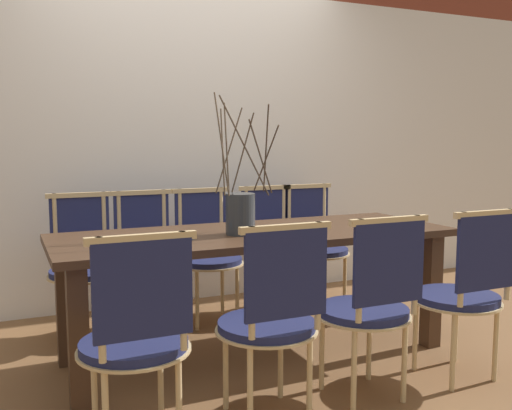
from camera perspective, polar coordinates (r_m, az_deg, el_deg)
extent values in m
plane|color=brown|center=(3.42, 0.00, -14.72)|extent=(16.00, 16.00, 0.00)
cube|color=white|center=(4.39, -6.92, 5.84)|extent=(12.00, 0.06, 2.37)
cube|color=#422B1C|center=(3.23, 0.00, -3.00)|extent=(2.24, 0.81, 0.04)
cube|color=#422B1C|center=(2.77, -17.35, -12.67)|extent=(0.09, 0.09, 0.68)
cube|color=#422B1C|center=(3.60, 17.13, -8.17)|extent=(0.09, 0.09, 0.68)
cube|color=#422B1C|center=(3.34, -18.58, -9.39)|extent=(0.09, 0.09, 0.68)
cube|color=#422B1C|center=(4.05, 11.55, -6.36)|extent=(0.09, 0.09, 0.68)
cylinder|color=#1E234C|center=(2.40, -12.10, -13.46)|extent=(0.43, 0.43, 0.04)
cylinder|color=tan|center=(2.41, -12.09, -13.98)|extent=(0.46, 0.46, 0.01)
cylinder|color=tan|center=(2.59, -15.86, -17.29)|extent=(0.03, 0.03, 0.41)
cylinder|color=tan|center=(2.64, -9.52, -16.66)|extent=(0.03, 0.03, 0.41)
cylinder|color=tan|center=(2.39, -7.71, -19.20)|extent=(0.03, 0.03, 0.41)
cylinder|color=tan|center=(2.13, -15.27, -9.21)|extent=(0.03, 0.03, 0.46)
cylinder|color=tan|center=(2.19, -7.30, -8.56)|extent=(0.03, 0.03, 0.46)
cube|color=#1E234C|center=(2.15, -11.21, -8.34)|extent=(0.37, 0.02, 0.37)
cube|color=tan|center=(2.11, -11.35, -3.27)|extent=(0.41, 0.03, 0.03)
cylinder|color=#1E234C|center=(2.58, 1.06, -11.89)|extent=(0.43, 0.43, 0.04)
cylinder|color=tan|center=(2.59, 1.06, -12.39)|extent=(0.46, 0.46, 0.01)
cylinder|color=tan|center=(2.73, -3.06, -15.81)|extent=(0.03, 0.03, 0.41)
cylinder|color=tan|center=(2.83, 2.47, -14.92)|extent=(0.03, 0.03, 0.41)
cylinder|color=tan|center=(2.49, -0.60, -18.10)|extent=(0.03, 0.03, 0.41)
cylinder|color=tan|center=(2.60, 5.38, -16.97)|extent=(0.03, 0.03, 0.41)
cylinder|color=tan|center=(2.29, -0.43, -7.86)|extent=(0.03, 0.03, 0.46)
cylinder|color=tan|center=(2.42, 6.23, -7.08)|extent=(0.03, 0.03, 0.46)
cube|color=#1E234C|center=(2.34, 3.06, -6.95)|extent=(0.37, 0.02, 0.37)
cube|color=tan|center=(2.31, 3.03, -2.30)|extent=(0.41, 0.03, 0.03)
cylinder|color=#1E234C|center=(2.83, 10.66, -10.35)|extent=(0.43, 0.43, 0.04)
cylinder|color=tan|center=(2.83, 10.65, -10.80)|extent=(0.46, 0.46, 0.01)
cylinder|color=tan|center=(2.94, 6.60, -14.17)|extent=(0.03, 0.03, 0.41)
cylinder|color=tan|center=(3.08, 11.25, -13.23)|extent=(0.03, 0.03, 0.41)
cylinder|color=tan|center=(2.72, 9.77, -16.01)|extent=(0.03, 0.03, 0.41)
cylinder|color=tan|center=(2.87, 14.62, -14.84)|extent=(0.03, 0.03, 0.41)
cylinder|color=tan|center=(2.53, 10.32, -6.55)|extent=(0.03, 0.03, 0.46)
cylinder|color=tan|center=(2.71, 15.66, -5.81)|extent=(0.03, 0.03, 0.46)
cube|color=#1E234C|center=(2.61, 13.17, -5.70)|extent=(0.37, 0.02, 0.37)
cube|color=tan|center=(2.58, 13.21, -1.52)|extent=(0.41, 0.03, 0.03)
cylinder|color=#1E234C|center=(3.18, 19.39, -8.68)|extent=(0.43, 0.43, 0.04)
cylinder|color=tan|center=(3.19, 19.38, -9.08)|extent=(0.46, 0.46, 0.01)
cylinder|color=tan|center=(3.26, 15.64, -12.26)|extent=(0.03, 0.03, 0.41)
cylinder|color=tan|center=(3.44, 19.35, -11.38)|extent=(0.03, 0.03, 0.41)
cylinder|color=tan|center=(3.06, 19.12, -13.64)|extent=(0.03, 0.03, 0.41)
cylinder|color=tan|center=(3.25, 22.85, -12.59)|extent=(0.03, 0.03, 0.41)
cylinder|color=tan|center=(2.89, 19.90, -5.18)|extent=(0.03, 0.03, 0.46)
cylinder|color=tan|center=(3.11, 23.96, -4.55)|extent=(0.03, 0.03, 0.46)
cube|color=#1E234C|center=(2.99, 22.09, -4.44)|extent=(0.37, 0.02, 0.37)
cube|color=tan|center=(2.97, 22.19, -0.79)|extent=(0.41, 0.03, 0.03)
cylinder|color=#1E234C|center=(3.72, -16.69, -6.39)|extent=(0.43, 0.43, 0.04)
cylinder|color=tan|center=(3.72, -16.68, -6.74)|extent=(0.46, 0.46, 0.01)
cylinder|color=tan|center=(3.66, -14.05, -10.11)|extent=(0.03, 0.03, 0.41)
cylinder|color=tan|center=(3.62, -18.53, -10.42)|extent=(0.03, 0.03, 0.41)
cylinder|color=tan|center=(3.92, -14.79, -8.97)|extent=(0.03, 0.03, 0.41)
cylinder|color=tan|center=(3.89, -18.95, -9.24)|extent=(0.03, 0.03, 0.41)
cylinder|color=tan|center=(3.87, -14.94, -2.09)|extent=(0.03, 0.03, 0.46)
cylinder|color=tan|center=(3.84, -19.43, -2.33)|extent=(0.03, 0.03, 0.46)
cube|color=#1E234C|center=(3.85, -17.19, -1.86)|extent=(0.37, 0.02, 0.37)
cube|color=tan|center=(3.82, -17.28, 0.97)|extent=(0.41, 0.03, 0.03)
cylinder|color=#1E234C|center=(3.78, -10.62, -5.98)|extent=(0.43, 0.43, 0.04)
cylinder|color=tan|center=(3.79, -10.62, -6.33)|extent=(0.46, 0.46, 0.01)
cylinder|color=tan|center=(3.74, -7.90, -9.58)|extent=(0.03, 0.03, 0.41)
cylinder|color=tan|center=(3.68, -12.20, -9.96)|extent=(0.03, 0.03, 0.41)
cylinder|color=tan|center=(4.00, -9.05, -8.51)|extent=(0.03, 0.03, 0.41)
cylinder|color=tan|center=(3.94, -13.06, -8.84)|extent=(0.03, 0.03, 0.41)
cylinder|color=tan|center=(3.95, -9.18, -1.77)|extent=(0.03, 0.03, 0.46)
cylinder|color=tan|center=(3.89, -13.52, -2.02)|extent=(0.03, 0.03, 0.46)
cube|color=#1E234C|center=(3.92, -11.36, -1.55)|extent=(0.37, 0.02, 0.37)
cube|color=tan|center=(3.89, -11.41, 1.23)|extent=(0.41, 0.03, 0.03)
cylinder|color=#1E234C|center=(3.90, -4.63, -5.52)|extent=(0.43, 0.43, 0.04)
cylinder|color=tan|center=(3.90, -4.62, -5.85)|extent=(0.46, 0.46, 0.01)
cylinder|color=tan|center=(3.87, -1.89, -8.95)|extent=(0.03, 0.03, 0.41)
cylinder|color=tan|center=(3.78, -5.92, -9.38)|extent=(0.03, 0.03, 0.41)
cylinder|color=tan|center=(4.13, -3.39, -7.98)|extent=(0.03, 0.03, 0.41)
cylinder|color=tan|center=(4.04, -7.18, -8.35)|extent=(0.03, 0.03, 0.41)
cylinder|color=tan|center=(4.08, -3.51, -1.44)|extent=(0.03, 0.03, 0.46)
cylinder|color=tan|center=(3.98, -7.61, -1.68)|extent=(0.03, 0.03, 0.46)
cube|color=#1E234C|center=(4.03, -5.56, -1.23)|extent=(0.37, 0.02, 0.37)
cube|color=tan|center=(4.00, -5.57, 1.48)|extent=(0.41, 0.03, 0.03)
cylinder|color=#1E234C|center=(4.09, 1.99, -4.93)|extent=(0.43, 0.43, 0.04)
cylinder|color=tan|center=(4.09, 1.99, -5.25)|extent=(0.46, 0.46, 0.01)
cylinder|color=tan|center=(4.08, 4.66, -8.16)|extent=(0.03, 0.03, 0.41)
cylinder|color=tan|center=(3.96, 1.03, -8.61)|extent=(0.03, 0.03, 0.41)
cylinder|color=tan|center=(4.32, 2.85, -7.30)|extent=(0.03, 0.03, 0.41)
cylinder|color=tan|center=(4.21, -0.62, -7.69)|extent=(0.03, 0.03, 0.41)
cylinder|color=tan|center=(4.28, 2.75, -1.06)|extent=(0.03, 0.03, 0.46)
cylinder|color=tan|center=(4.15, -1.00, -1.29)|extent=(0.03, 0.03, 0.46)
cube|color=#1E234C|center=(4.21, 0.88, -0.86)|extent=(0.37, 0.02, 0.37)
cube|color=tan|center=(4.19, 0.91, 1.74)|extent=(0.41, 0.03, 0.03)
cylinder|color=#1E234C|center=(4.25, 6.27, -4.51)|extent=(0.43, 0.43, 0.04)
cylinder|color=tan|center=(4.26, 6.27, -4.82)|extent=(0.46, 0.46, 0.01)
cylinder|color=tan|center=(4.26, 8.86, -7.60)|extent=(0.03, 0.03, 0.41)
cylinder|color=tan|center=(4.11, 5.52, -8.05)|extent=(0.03, 0.03, 0.41)
cylinder|color=tan|center=(4.49, 6.89, -6.82)|extent=(0.03, 0.03, 0.41)
cylinder|color=tan|center=(4.35, 3.67, -7.21)|extent=(0.03, 0.03, 0.41)
cylinder|color=tan|center=(4.45, 6.80, -0.80)|extent=(0.03, 0.03, 0.46)
cylinder|color=tan|center=(4.30, 3.32, -1.02)|extent=(0.03, 0.03, 0.46)
cube|color=#1E234C|center=(4.37, 5.06, -0.61)|extent=(0.37, 0.02, 0.37)
cube|color=tan|center=(4.35, 5.12, 1.89)|extent=(0.41, 0.03, 0.03)
cylinder|color=#33383D|center=(3.11, -1.57, -0.90)|extent=(0.16, 0.16, 0.22)
cylinder|color=#473828|center=(3.07, -3.35, 5.40)|extent=(0.06, 0.19, 0.46)
cylinder|color=#473828|center=(3.02, 0.49, 4.76)|extent=(0.21, 0.16, 0.40)
cylinder|color=#473828|center=(3.14, -1.34, 5.23)|extent=(0.11, 0.08, 0.44)
cylinder|color=#473828|center=(3.04, -3.46, 6.20)|extent=(0.01, 0.22, 0.55)
cylinder|color=#473828|center=(3.15, -2.71, 5.50)|extent=(0.19, 0.07, 0.47)
cylinder|color=#473828|center=(2.96, -1.17, 5.91)|extent=(0.26, 0.07, 0.52)
cylinder|color=#473828|center=(3.15, 0.99, 4.60)|extent=(0.01, 0.31, 0.37)
cylinder|color=#473828|center=(3.09, 1.01, 5.53)|extent=(0.10, 0.27, 0.48)
cylinder|color=#473828|center=(3.07, -2.95, 5.69)|extent=(0.04, 0.15, 0.49)
cube|color=#234C8C|center=(3.01, -9.15, -3.28)|extent=(0.26, 0.22, 0.01)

